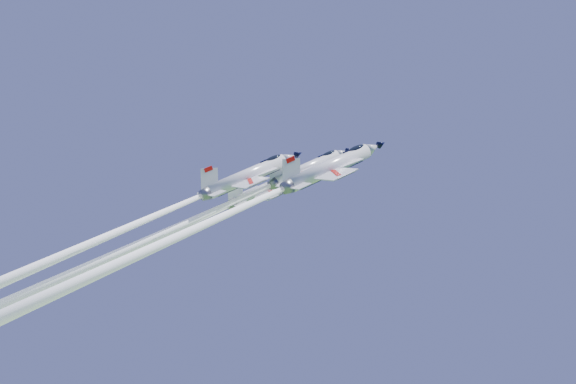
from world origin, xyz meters
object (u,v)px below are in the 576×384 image
at_px(jet_right, 182,235).
at_px(jet_lead, 186,223).
at_px(jet_left, 162,236).
at_px(jet_slot, 107,236).

bearing_deg(jet_right, jet_lead, 154.36).
xyz_separation_m(jet_lead, jet_right, (5.44, -9.52, -2.64)).
bearing_deg(jet_left, jet_lead, 5.70).
distance_m(jet_right, jet_slot, 11.87).
distance_m(jet_lead, jet_slot, 11.15).
bearing_deg(jet_left, jet_slot, -55.99).
distance_m(jet_lead, jet_right, 11.27).
height_order(jet_lead, jet_left, jet_lead).
bearing_deg(jet_lead, jet_right, -25.64).
distance_m(jet_left, jet_right, 17.54).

